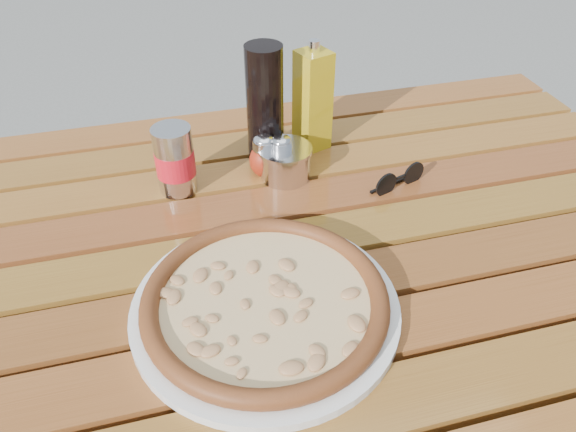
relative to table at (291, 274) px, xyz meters
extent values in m
cube|color=#391C0D|center=(0.64, 0.39, -0.32)|extent=(0.06, 0.06, 0.70)
cube|color=#34200B|center=(0.00, 0.00, 0.03)|extent=(1.36, 0.86, 0.04)
cube|color=#57310F|center=(0.00, -0.30, 0.06)|extent=(1.40, 0.09, 0.03)
cube|color=#56290F|center=(0.00, -0.20, 0.06)|extent=(1.40, 0.09, 0.03)
cube|color=#4F260E|center=(0.00, -0.10, 0.06)|extent=(1.40, 0.09, 0.03)
cube|color=#57340F|center=(0.00, 0.00, 0.06)|extent=(1.40, 0.09, 0.03)
cube|color=#52240E|center=(0.00, 0.10, 0.06)|extent=(1.40, 0.09, 0.03)
cube|color=#5F3410|center=(0.00, 0.20, 0.06)|extent=(1.40, 0.09, 0.03)
cube|color=#58320F|center=(0.00, 0.30, 0.06)|extent=(1.40, 0.09, 0.03)
cube|color=#5B2D10|center=(0.00, 0.41, 0.06)|extent=(1.40, 0.09, 0.03)
cylinder|color=silver|center=(-0.07, -0.14, 0.08)|extent=(0.40, 0.40, 0.01)
cylinder|color=beige|center=(-0.07, -0.14, 0.09)|extent=(0.38, 0.38, 0.01)
torus|color=black|center=(-0.07, -0.14, 0.10)|extent=(0.41, 0.41, 0.03)
ellipsoid|color=#A22912|center=(0.00, 0.19, 0.11)|extent=(0.06, 0.06, 0.06)
cylinder|color=silver|center=(0.00, 0.19, 0.14)|extent=(0.04, 0.04, 0.02)
ellipsoid|color=silver|center=(0.00, 0.19, 0.15)|extent=(0.04, 0.04, 0.02)
ellipsoid|color=#353B17|center=(0.03, 0.18, 0.11)|extent=(0.07, 0.07, 0.06)
cylinder|color=silver|center=(0.03, 0.18, 0.14)|extent=(0.05, 0.05, 0.02)
ellipsoid|color=silver|center=(0.03, 0.18, 0.15)|extent=(0.04, 0.04, 0.02)
cylinder|color=black|center=(0.02, 0.24, 0.19)|extent=(0.08, 0.08, 0.22)
cylinder|color=silver|center=(-0.15, 0.18, 0.14)|extent=(0.08, 0.08, 0.12)
cylinder|color=red|center=(-0.15, 0.18, 0.13)|extent=(0.09, 0.09, 0.04)
cube|color=#B39513|center=(0.11, 0.26, 0.17)|extent=(0.07, 0.07, 0.19)
cylinder|color=white|center=(0.11, 0.26, 0.28)|extent=(0.03, 0.03, 0.02)
cylinder|color=silver|center=(0.03, 0.17, 0.10)|extent=(0.11, 0.11, 0.05)
cylinder|color=silver|center=(0.03, 0.17, 0.13)|extent=(0.11, 0.11, 0.01)
sphere|color=silver|center=(0.03, 0.17, 0.14)|extent=(0.02, 0.02, 0.01)
cylinder|color=black|center=(0.19, 0.07, 0.09)|extent=(0.04, 0.02, 0.04)
cylinder|color=black|center=(0.25, 0.09, 0.09)|extent=(0.04, 0.02, 0.04)
cube|color=black|center=(0.22, 0.08, 0.10)|extent=(0.02, 0.01, 0.00)
cube|color=black|center=(0.21, 0.09, 0.08)|extent=(0.09, 0.03, 0.00)
cube|color=black|center=(0.22, 0.11, 0.08)|extent=(0.09, 0.03, 0.00)
camera|label=1|loc=(-0.18, -0.64, 0.65)|focal=35.00mm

